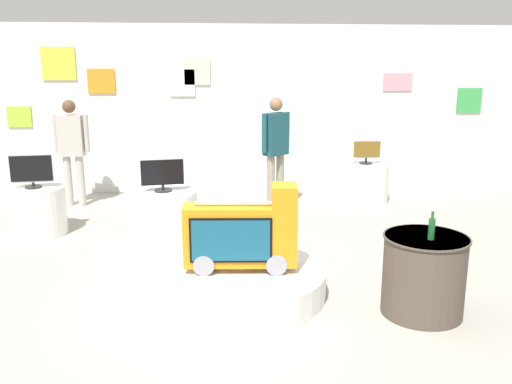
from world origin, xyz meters
TOP-DOWN VIEW (x-y plane):
  - ground_plane at (0.00, 0.00)m, footprint 30.00×30.00m
  - back_wall_display at (-0.01, 4.60)m, footprint 11.37×0.13m
  - main_display_pedestal at (0.07, 0.03)m, footprint 1.68×1.68m
  - novelty_firetruck_tv at (0.09, 0.02)m, footprint 1.11×0.45m
  - display_pedestal_left_rear at (-2.46, 2.28)m, footprint 0.77×0.77m
  - tv_on_left_rear at (-2.46, 2.27)m, footprint 0.57×0.21m
  - display_pedestal_center_rear at (2.39, 3.42)m, footprint 0.76×0.76m
  - tv_on_center_rear at (2.39, 3.42)m, footprint 0.46×0.21m
  - display_pedestal_right_rear at (-0.76, 1.89)m, footprint 0.86×0.86m
  - tv_on_right_rear at (-0.76, 1.88)m, footprint 0.54×0.22m
  - side_table_round at (1.69, -0.55)m, footprint 0.77×0.77m
  - bottle_on_side_table at (1.70, -0.63)m, footprint 0.06×0.06m
  - shopper_browsing_near_truck at (0.88, 3.18)m, footprint 0.47×0.39m
  - shopper_browsing_rear at (-2.24, 3.73)m, footprint 0.56×0.24m

SIDE VIEW (x-z plane):
  - ground_plane at x=0.00m, z-range 0.00..0.00m
  - main_display_pedestal at x=0.07m, z-range 0.00..0.27m
  - display_pedestal_left_rear at x=-2.46m, z-range 0.00..0.63m
  - display_pedestal_center_rear at x=2.39m, z-range 0.00..0.63m
  - display_pedestal_right_rear at x=-0.76m, z-range 0.00..0.63m
  - side_table_round at x=1.69m, z-range 0.01..0.75m
  - novelty_firetruck_tv at x=0.09m, z-range 0.19..1.04m
  - tv_on_center_rear at x=2.39m, z-range 0.65..1.03m
  - bottle_on_side_table at x=1.70m, z-range 0.72..0.97m
  - tv_on_right_rear at x=-0.76m, z-range 0.65..1.06m
  - tv_on_left_rear at x=-2.46m, z-range 0.65..1.10m
  - shopper_browsing_rear at x=-2.24m, z-range 0.14..1.80m
  - shopper_browsing_near_truck at x=0.88m, z-range 0.15..1.86m
  - back_wall_display at x=-0.01m, z-range 0.00..2.85m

